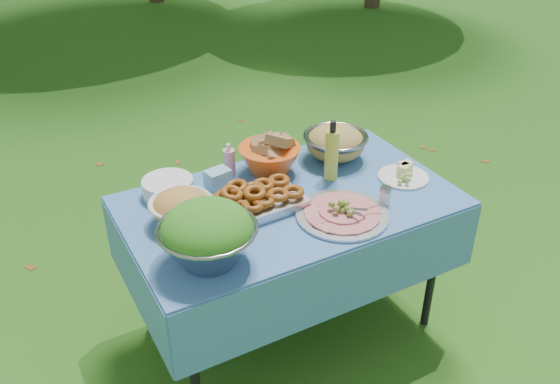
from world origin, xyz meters
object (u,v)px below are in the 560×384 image
(picnic_table, at_px, (289,267))
(salad_bowl, at_px, (207,234))
(oil_bottle, at_px, (332,150))
(bread_bowl, at_px, (270,153))
(plate_stack, at_px, (168,187))
(pasta_bowl_steel, at_px, (335,142))
(charcuterie_platter, at_px, (343,207))

(picnic_table, relative_size, salad_bowl, 3.88)
(oil_bottle, bearing_deg, bread_bowl, 138.61)
(plate_stack, xyz_separation_m, pasta_bowl_steel, (0.85, -0.07, 0.05))
(charcuterie_platter, bearing_deg, picnic_table, 120.45)
(picnic_table, height_order, plate_stack, plate_stack)
(salad_bowl, xyz_separation_m, oil_bottle, (0.75, 0.31, 0.02))
(bread_bowl, bearing_deg, charcuterie_platter, -79.95)
(plate_stack, bearing_deg, salad_bowl, -92.99)
(pasta_bowl_steel, bearing_deg, picnic_table, -148.70)
(plate_stack, height_order, pasta_bowl_steel, pasta_bowl_steel)
(bread_bowl, height_order, pasta_bowl_steel, bread_bowl)
(salad_bowl, relative_size, oil_bottle, 1.29)
(picnic_table, bearing_deg, pasta_bowl_steel, 31.30)
(picnic_table, xyz_separation_m, salad_bowl, (-0.49, -0.23, 0.50))
(pasta_bowl_steel, relative_size, charcuterie_platter, 0.80)
(plate_stack, distance_m, charcuterie_platter, 0.79)
(pasta_bowl_steel, bearing_deg, oil_bottle, -128.71)
(plate_stack, distance_m, bread_bowl, 0.51)
(bread_bowl, xyz_separation_m, charcuterie_platter, (0.09, -0.49, -0.05))
(pasta_bowl_steel, height_order, oil_bottle, oil_bottle)
(salad_bowl, bearing_deg, pasta_bowl_steel, 28.19)
(plate_stack, relative_size, charcuterie_platter, 0.58)
(charcuterie_platter, bearing_deg, bread_bowl, 100.05)
(plate_stack, bearing_deg, bread_bowl, -3.81)
(plate_stack, relative_size, oil_bottle, 0.79)
(charcuterie_platter, distance_m, oil_bottle, 0.34)
(picnic_table, bearing_deg, plate_stack, 146.31)
(bread_bowl, bearing_deg, oil_bottle, -41.39)
(plate_stack, height_order, oil_bottle, oil_bottle)
(charcuterie_platter, relative_size, oil_bottle, 1.37)
(picnic_table, xyz_separation_m, plate_stack, (-0.46, 0.31, 0.42))
(plate_stack, bearing_deg, oil_bottle, -17.56)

